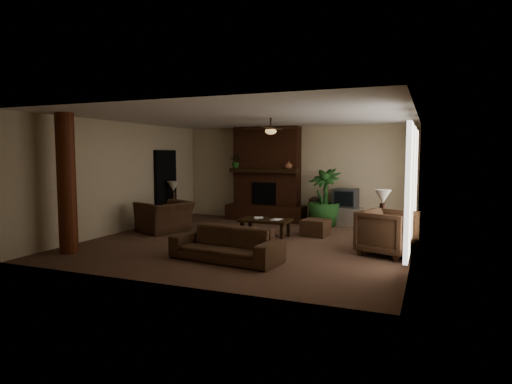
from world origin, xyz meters
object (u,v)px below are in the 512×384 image
at_px(coffee_table, 265,221).
at_px(side_table_left, 174,213).
at_px(lamp_right, 383,199).
at_px(armchair_right, 388,230).
at_px(side_table_right, 380,231).
at_px(tv_stand, 346,216).
at_px(floor_plant, 324,210).
at_px(floor_vase, 315,208).
at_px(armchair_left, 165,212).
at_px(log_column, 67,184).
at_px(ottoman, 316,228).
at_px(lamp_left, 173,188).

distance_m(coffee_table, side_table_left, 3.46).
xyz_separation_m(coffee_table, side_table_left, (-3.28, 1.09, -0.10)).
bearing_deg(lamp_right, armchair_right, -79.18).
bearing_deg(side_table_right, coffee_table, -173.57).
relative_size(tv_stand, floor_plant, 0.54).
relative_size(tv_stand, lamp_right, 1.31).
bearing_deg(floor_vase, lamp_right, -46.52).
distance_m(armchair_left, lamp_right, 5.36).
height_order(armchair_right, floor_vase, armchair_right).
relative_size(armchair_left, floor_vase, 1.55).
height_order(armchair_left, armchair_right, armchair_left).
relative_size(armchair_left, armchair_right, 1.21).
relative_size(floor_plant, side_table_left, 2.88).
relative_size(log_column, tv_stand, 3.29).
bearing_deg(armchair_right, ottoman, 71.03).
bearing_deg(lamp_right, floor_vase, 133.48).
distance_m(armchair_left, floor_plant, 4.32).
bearing_deg(armchair_right, lamp_left, 91.91).
bearing_deg(side_table_left, log_column, -87.24).
xyz_separation_m(ottoman, tv_stand, (0.39, 1.92, 0.05)).
relative_size(log_column, floor_vase, 3.64).
distance_m(coffee_table, lamp_right, 2.78).
bearing_deg(floor_plant, armchair_left, -145.25).
height_order(coffee_table, side_table_left, side_table_left).
height_order(armchair_left, lamp_left, lamp_left).
bearing_deg(side_table_left, floor_plant, 13.44).
bearing_deg(armchair_right, armchair_left, 104.25).
xyz_separation_m(armchair_right, floor_plant, (-1.97, 2.98, -0.05)).
bearing_deg(lamp_left, coffee_table, -18.45).
height_order(armchair_left, floor_plant, armchair_left).
xyz_separation_m(floor_vase, lamp_right, (2.11, -2.23, 0.57)).
xyz_separation_m(log_column, lamp_left, (-0.20, 4.16, -0.40)).
bearing_deg(log_column, coffee_table, 44.82).
distance_m(ottoman, floor_plant, 1.56).
bearing_deg(tv_stand, armchair_right, -68.80).
xyz_separation_m(armchair_right, floor_vase, (-2.33, 3.36, -0.06)).
height_order(log_column, lamp_left, log_column).
distance_m(tv_stand, side_table_left, 4.97).
distance_m(coffee_table, lamp_left, 3.52).
relative_size(log_column, side_table_right, 5.09).
height_order(floor_plant, side_table_right, floor_plant).
bearing_deg(side_table_right, armchair_left, -172.83).
bearing_deg(armchair_left, floor_plant, 145.47).
bearing_deg(tv_stand, lamp_right, -63.31).
relative_size(armchair_right, floor_plant, 0.62).
height_order(ottoman, floor_plant, floor_plant).
xyz_separation_m(armchair_right, side_table_right, (-0.27, 1.17, -0.22)).
relative_size(armchair_left, coffee_table, 1.00).
bearing_deg(ottoman, lamp_right, -10.94).
height_order(ottoman, lamp_right, lamp_right).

